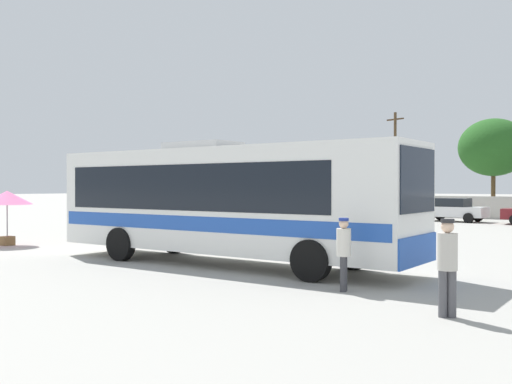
% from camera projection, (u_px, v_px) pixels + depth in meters
% --- Properties ---
extents(ground_plane, '(300.00, 300.00, 0.00)m').
position_uv_depth(ground_plane, '(410.00, 240.00, 24.74)').
color(ground_plane, '#A3A099').
extents(coach_bus_white_blue, '(11.89, 3.10, 3.69)m').
position_uv_depth(coach_bus_white_blue, '(222.00, 199.00, 17.19)').
color(coach_bus_white_blue, white).
rests_on(coach_bus_white_blue, ground_plane).
extents(attendant_by_bus_door, '(0.42, 0.42, 1.63)m').
position_uv_depth(attendant_by_bus_door, '(344.00, 249.00, 12.76)').
color(attendant_by_bus_door, '#38383D').
rests_on(attendant_by_bus_door, ground_plane).
extents(passenger_waiting_on_apron, '(0.49, 0.49, 1.76)m').
position_uv_depth(passenger_waiting_on_apron, '(447.00, 261.00, 10.22)').
color(passenger_waiting_on_apron, '#4C4C51').
rests_on(passenger_waiting_on_apron, ground_plane).
extents(vendor_umbrella_near_gate_orange, '(2.06, 2.06, 2.19)m').
position_uv_depth(vendor_umbrella_near_gate_orange, '(136.00, 196.00, 29.08)').
color(vendor_umbrella_near_gate_orange, gray).
rests_on(vendor_umbrella_near_gate_orange, ground_plane).
extents(vendor_umbrella_secondary_pink, '(1.96, 1.96, 2.16)m').
position_uv_depth(vendor_umbrella_secondary_pink, '(7.00, 199.00, 22.61)').
color(vendor_umbrella_secondary_pink, gray).
rests_on(vendor_umbrella_secondary_pink, ground_plane).
extents(parked_car_leftmost_grey, '(4.61, 2.12, 1.45)m').
position_uv_depth(parked_car_leftmost_grey, '(377.00, 208.00, 41.78)').
color(parked_car_leftmost_grey, slate).
rests_on(parked_car_leftmost_grey, ground_plane).
extents(parked_car_second_white, '(4.16, 2.08, 1.54)m').
position_uv_depth(parked_car_second_white, '(453.00, 209.00, 37.85)').
color(parked_car_second_white, silver).
rests_on(parked_car_second_white, ground_plane).
extents(utility_pole_near, '(1.76, 0.64, 8.67)m').
position_uv_depth(utility_pole_near, '(395.00, 161.00, 49.12)').
color(utility_pole_near, '#4C3823').
rests_on(utility_pole_near, ground_plane).
extents(roadside_tree_left, '(3.24, 3.24, 5.19)m').
position_uv_depth(roadside_tree_left, '(354.00, 170.00, 50.94)').
color(roadside_tree_left, brown).
rests_on(roadside_tree_left, ground_plane).
extents(roadside_tree_midleft, '(5.16, 5.16, 7.48)m').
position_uv_depth(roadside_tree_midleft, '(493.00, 147.00, 43.55)').
color(roadside_tree_midleft, brown).
rests_on(roadside_tree_midleft, ground_plane).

